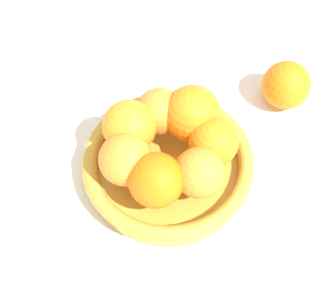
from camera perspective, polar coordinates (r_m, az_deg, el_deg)
ground_plane at (r=0.68m, az=0.00°, el=-3.65°), size 4.00×4.00×0.00m
fruit_bowl at (r=0.66m, az=0.00°, el=-2.70°), size 0.24×0.24×0.04m
orange_pile at (r=0.61m, az=-0.12°, el=0.15°), size 0.18×0.18×0.08m
stray_orange at (r=0.75m, az=14.19°, el=6.73°), size 0.08×0.08×0.08m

